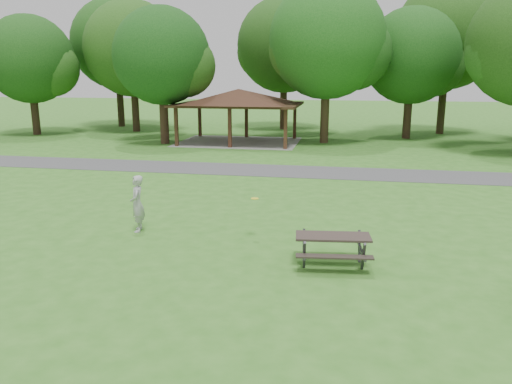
# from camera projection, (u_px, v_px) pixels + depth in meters

# --- Properties ---
(ground) EXTENTS (160.00, 160.00, 0.00)m
(ground) POSITION_uv_depth(u_px,v_px,m) (185.00, 280.00, 12.08)
(ground) COLOR #347320
(ground) RESTS_ON ground
(asphalt_path) EXTENTS (120.00, 3.20, 0.02)m
(asphalt_path) POSITION_uv_depth(u_px,v_px,m) (273.00, 171.00, 25.46)
(asphalt_path) COLOR #464648
(asphalt_path) RESTS_ON ground
(pavilion) EXTENTS (8.60, 7.01, 3.76)m
(pavilion) POSITION_uv_depth(u_px,v_px,m) (239.00, 99.00, 35.01)
(pavilion) COLOR #331E12
(pavilion) RESTS_ON ground
(tree_row_b) EXTENTS (7.14, 6.80, 9.28)m
(tree_row_b) POSITION_uv_depth(u_px,v_px,m) (31.00, 62.00, 38.89)
(tree_row_b) COLOR black
(tree_row_b) RESTS_ON ground
(tree_row_c) EXTENTS (8.19, 7.80, 10.67)m
(tree_row_c) POSITION_uv_depth(u_px,v_px,m) (133.00, 51.00, 40.77)
(tree_row_c) COLOR black
(tree_row_c) RESTS_ON ground
(tree_row_d) EXTENTS (6.93, 6.60, 9.27)m
(tree_row_d) POSITION_uv_depth(u_px,v_px,m) (163.00, 59.00, 33.85)
(tree_row_d) COLOR #301F15
(tree_row_d) RESTS_ON ground
(tree_row_e) EXTENTS (8.40, 8.00, 11.02)m
(tree_row_e) POSITION_uv_depth(u_px,v_px,m) (329.00, 44.00, 34.02)
(tree_row_e) COLOR #332416
(tree_row_e) RESTS_ON ground
(tree_row_f) EXTENTS (7.35, 7.00, 9.55)m
(tree_row_f) POSITION_uv_depth(u_px,v_px,m) (413.00, 59.00, 36.52)
(tree_row_f) COLOR black
(tree_row_f) RESTS_ON ground
(tree_deep_a) EXTENTS (8.40, 8.00, 11.38)m
(tree_deep_a) POSITION_uv_depth(u_px,v_px,m) (118.00, 46.00, 44.51)
(tree_deep_a) COLOR black
(tree_deep_a) RESTS_ON ground
(tree_deep_b) EXTENTS (8.40, 8.00, 11.13)m
(tree_deep_b) POSITION_uv_depth(u_px,v_px,m) (285.00, 48.00, 42.36)
(tree_deep_b) COLOR black
(tree_deep_b) RESTS_ON ground
(tree_deep_c) EXTENTS (8.82, 8.40, 11.90)m
(tree_deep_c) POSITION_uv_depth(u_px,v_px,m) (449.00, 39.00, 38.94)
(tree_deep_c) COLOR black
(tree_deep_c) RESTS_ON ground
(picnic_table_middle) EXTENTS (2.07, 1.74, 0.83)m
(picnic_table_middle) POSITION_uv_depth(u_px,v_px,m) (333.00, 242.00, 12.92)
(picnic_table_middle) COLOR #2F2622
(picnic_table_middle) RESTS_ON ground
(frisbee_in_flight) EXTENTS (0.28, 0.28, 0.02)m
(frisbee_in_flight) POSITION_uv_depth(u_px,v_px,m) (255.00, 199.00, 14.81)
(frisbee_in_flight) COLOR yellow
(frisbee_in_flight) RESTS_ON ground
(frisbee_thrower) EXTENTS (0.61, 0.75, 1.79)m
(frisbee_thrower) POSITION_uv_depth(u_px,v_px,m) (137.00, 204.00, 15.62)
(frisbee_thrower) COLOR #AFAFB2
(frisbee_thrower) RESTS_ON ground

